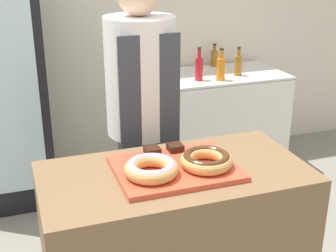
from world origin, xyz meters
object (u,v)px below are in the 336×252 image
at_px(donut_light_glaze, 151,168).
at_px(brownie_back_left, 152,151).
at_px(donut_chocolate_glaze, 206,159).
at_px(bottle_amber, 214,58).
at_px(bottle_orange, 221,68).
at_px(chest_freezer, 219,119).
at_px(bottle_red, 199,68).
at_px(baker_person, 142,118).
at_px(serving_tray, 175,168).
at_px(brownie_back_right, 175,147).
at_px(bottle_amber_b, 238,64).

relative_size(donut_light_glaze, brownie_back_left, 3.31).
bearing_deg(donut_chocolate_glaze, bottle_amber, 64.64).
relative_size(bottle_amber, bottle_orange, 0.77).
height_order(chest_freezer, bottle_red, bottle_red).
xyz_separation_m(donut_light_glaze, baker_person, (0.15, 0.68, -0.03)).
xyz_separation_m(brownie_back_left, baker_person, (0.08, 0.47, -0.01)).
distance_m(donut_chocolate_glaze, bottle_red, 1.78).
relative_size(serving_tray, chest_freezer, 0.51).
distance_m(serving_tray, brownie_back_right, 0.17).
bearing_deg(donut_chocolate_glaze, bottle_orange, 62.74).
distance_m(donut_chocolate_glaze, bottle_amber, 2.27).
xyz_separation_m(donut_light_glaze, donut_chocolate_glaze, (0.26, 0.00, 0.00)).
bearing_deg(donut_light_glaze, serving_tray, 21.70).
distance_m(bottle_amber, bottle_red, 0.51).
height_order(baker_person, bottle_orange, baker_person).
xyz_separation_m(baker_person, bottle_orange, (0.93, 0.92, -0.00)).
bearing_deg(donut_chocolate_glaze, serving_tray, 158.30).
height_order(donut_light_glaze, donut_chocolate_glaze, same).
distance_m(brownie_back_right, bottle_orange, 1.65).
height_order(brownie_back_left, baker_person, baker_person).
bearing_deg(bottle_amber, bottle_orange, -108.18).
distance_m(donut_chocolate_glaze, brownie_back_left, 0.28).
xyz_separation_m(donut_chocolate_glaze, bottle_amber, (0.97, 2.05, -0.06)).
xyz_separation_m(brownie_back_left, bottle_red, (0.84, 1.44, -0.01)).
xyz_separation_m(donut_chocolate_glaze, bottle_amber_b, (1.03, 1.69, -0.04)).
bearing_deg(donut_chocolate_glaze, baker_person, 98.71).
relative_size(baker_person, bottle_amber_b, 7.51).
bearing_deg(brownie_back_left, chest_freezer, 55.02).
distance_m(bottle_amber, bottle_orange, 0.48).
bearing_deg(donut_light_glaze, bottle_amber_b, 52.84).
bearing_deg(donut_chocolate_glaze, bottle_amber_b, 58.76).
xyz_separation_m(chest_freezer, bottle_red, (-0.27, -0.14, 0.53)).
relative_size(donut_light_glaze, bottle_orange, 0.90).
bearing_deg(bottle_red, bottle_amber, 51.52).
relative_size(chest_freezer, bottle_red, 3.95).
xyz_separation_m(chest_freezer, bottle_amber_b, (0.10, -0.11, 0.52)).
distance_m(baker_person, bottle_amber_b, 1.52).
height_order(bottle_red, bottle_orange, bottle_red).
relative_size(brownie_back_right, baker_person, 0.04).
bearing_deg(chest_freezer, bottle_amber_b, -47.37).
xyz_separation_m(brownie_back_left, bottle_amber, (1.16, 1.84, -0.04)).
xyz_separation_m(bottle_amber, bottle_orange, (-0.15, -0.45, 0.02)).
bearing_deg(bottle_amber, chest_freezer, -100.61).
distance_m(baker_person, chest_freezer, 1.61).
relative_size(brownie_back_left, bottle_orange, 0.27).
bearing_deg(brownie_back_left, bottle_red, 59.72).
relative_size(chest_freezer, bottle_amber, 5.27).
bearing_deg(donut_chocolate_glaze, brownie_back_left, 131.27).
distance_m(donut_light_glaze, bottle_red, 1.89).
relative_size(donut_light_glaze, bottle_amber, 1.16).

